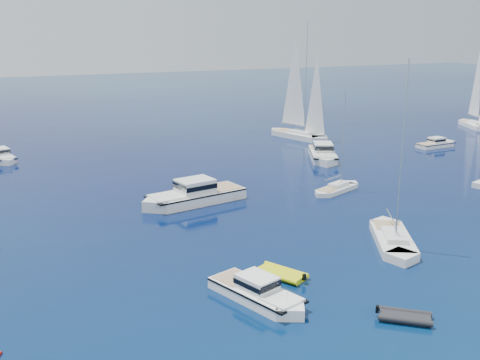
% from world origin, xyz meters
% --- Properties ---
extents(ground, '(400.00, 400.00, 0.00)m').
position_xyz_m(ground, '(0.00, 0.00, 0.00)').
color(ground, navy).
rests_on(ground, ground).
extents(motor_cruiser_near, '(5.03, 8.76, 2.20)m').
position_xyz_m(motor_cruiser_near, '(-10.64, 4.15, 0.00)').
color(motor_cruiser_near, white).
rests_on(motor_cruiser_near, ground).
extents(motor_cruiser_centre, '(12.57, 5.80, 3.18)m').
position_xyz_m(motor_cruiser_centre, '(-7.02, 26.52, 0.00)').
color(motor_cruiser_centre, silver).
rests_on(motor_cruiser_centre, ground).
extents(motor_cruiser_far_r, '(7.40, 2.57, 1.92)m').
position_xyz_m(motor_cruiser_far_r, '(36.52, 37.90, 0.00)').
color(motor_cruiser_far_r, silver).
rests_on(motor_cruiser_far_r, ground).
extents(motor_cruiser_distant, '(7.83, 11.18, 2.85)m').
position_xyz_m(motor_cruiser_distant, '(16.26, 38.13, 0.00)').
color(motor_cruiser_distant, silver).
rests_on(motor_cruiser_distant, ground).
extents(motor_cruiser_horizon, '(4.37, 8.83, 2.22)m').
position_xyz_m(motor_cruiser_horizon, '(-24.10, 55.76, 0.00)').
color(motor_cruiser_horizon, white).
rests_on(motor_cruiser_horizon, ground).
extents(sailboat_fore, '(7.75, 10.85, 15.94)m').
position_xyz_m(sailboat_fore, '(4.20, 8.67, 0.00)').
color(sailboat_fore, silver).
rests_on(sailboat_fore, ground).
extents(sailboat_centre, '(8.02, 4.81, 11.51)m').
position_xyz_m(sailboat_centre, '(8.95, 23.92, 0.00)').
color(sailboat_centre, silver).
rests_on(sailboat_centre, ground).
extents(sailboat_sails_r, '(6.88, 13.54, 19.26)m').
position_xyz_m(sailboat_sails_r, '(21.12, 53.08, 0.00)').
color(sailboat_sails_r, silver).
rests_on(sailboat_sails_r, ground).
extents(sailboat_sails_far, '(7.08, 11.56, 16.61)m').
position_xyz_m(sailboat_sails_far, '(55.59, 48.58, 0.00)').
color(sailboat_sails_far, white).
rests_on(sailboat_sails_far, ground).
extents(tender_yellow, '(3.75, 4.56, 0.95)m').
position_xyz_m(tender_yellow, '(-7.50, 6.87, 0.00)').
color(tender_yellow, '#D4DC0C').
rests_on(tender_yellow, ground).
extents(tender_grey_near, '(3.82, 3.64, 0.95)m').
position_xyz_m(tender_grey_near, '(-3.59, -2.02, 0.00)').
color(tender_grey_near, black).
rests_on(tender_grey_near, ground).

